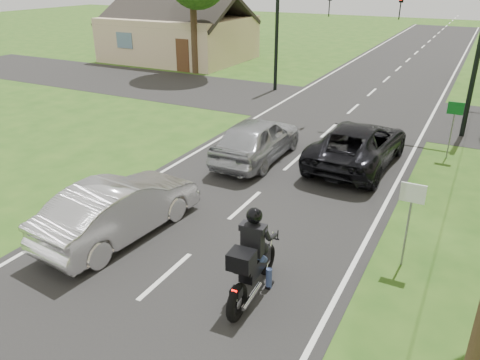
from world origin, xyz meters
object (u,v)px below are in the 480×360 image
at_px(sign_green, 454,116).
at_px(sign_white, 411,205).
at_px(silver_sedan, 120,208).
at_px(motorcycle_rider, 252,263).
at_px(dark_suv, 358,144).
at_px(traffic_signal, 431,32).
at_px(silver_suv, 257,139).

bearing_deg(sign_green, sign_white, -91.43).
distance_m(silver_sedan, sign_white, 7.15).
height_order(motorcycle_rider, dark_suv, motorcycle_rider).
height_order(dark_suv, traffic_signal, traffic_signal).
xyz_separation_m(silver_suv, traffic_signal, (4.65, 6.50, 3.32)).
height_order(dark_suv, silver_sedan, silver_sedan).
height_order(silver_suv, sign_green, sign_green).
bearing_deg(motorcycle_rider, traffic_signal, 81.10).
relative_size(motorcycle_rider, traffic_signal, 0.38).
relative_size(motorcycle_rider, sign_white, 1.15).
height_order(sign_white, sign_green, same).
bearing_deg(traffic_signal, dark_suv, -103.58).
xyz_separation_m(silver_sedan, sign_green, (7.02, 9.98, 0.82)).
relative_size(traffic_signal, sign_green, 3.00).
distance_m(dark_suv, traffic_signal, 6.36).
relative_size(silver_sedan, silver_suv, 0.99).
xyz_separation_m(traffic_signal, sign_white, (1.36, -11.02, -2.54)).
bearing_deg(traffic_signal, sign_white, -82.95).
bearing_deg(sign_green, silver_suv, -150.73).
bearing_deg(traffic_signal, sign_green, -62.62).
xyz_separation_m(silver_sedan, traffic_signal, (5.46, 12.99, 3.35)).
height_order(motorcycle_rider, sign_white, sign_white).
bearing_deg(dark_suv, sign_green, -139.46).
relative_size(silver_suv, sign_white, 2.22).
bearing_deg(sign_green, dark_suv, -141.83).
distance_m(motorcycle_rider, traffic_signal, 14.16).
relative_size(dark_suv, sign_white, 2.56).
relative_size(silver_suv, sign_green, 2.22).
distance_m(sign_white, sign_green, 8.00).
relative_size(dark_suv, sign_green, 2.56).
bearing_deg(dark_suv, silver_sedan, 64.00).
height_order(motorcycle_rider, silver_suv, motorcycle_rider).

